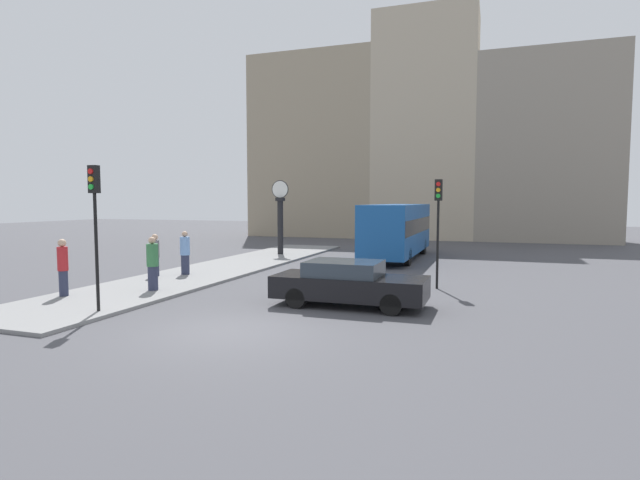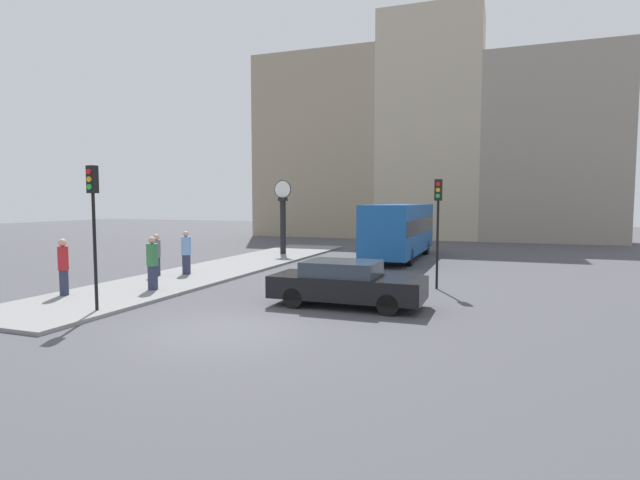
# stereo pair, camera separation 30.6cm
# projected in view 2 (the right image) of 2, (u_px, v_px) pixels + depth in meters

# --- Properties ---
(ground_plane) EXTENTS (120.00, 120.00, 0.00)m
(ground_plane) POSITION_uv_depth(u_px,v_px,m) (223.00, 330.00, 12.22)
(ground_plane) COLOR #47474C
(sidewalk_corner) EXTENTS (3.97, 23.68, 0.11)m
(sidewalk_corner) POSITION_uv_depth(u_px,v_px,m) (227.00, 267.00, 23.39)
(sidewalk_corner) COLOR gray
(sidewalk_corner) RESTS_ON ground_plane
(building_row) EXTENTS (29.96, 5.00, 18.61)m
(building_row) POSITION_uv_depth(u_px,v_px,m) (421.00, 141.00, 42.02)
(building_row) COLOR gray
(building_row) RESTS_ON ground_plane
(sedan_car) EXTENTS (4.58, 1.84, 1.37)m
(sedan_car) POSITION_uv_depth(u_px,v_px,m) (346.00, 283.00, 15.00)
(sedan_car) COLOR black
(sedan_car) RESTS_ON ground_plane
(bus_distant) EXTENTS (2.37, 9.13, 2.98)m
(bus_distant) POSITION_uv_depth(u_px,v_px,m) (400.00, 228.00, 27.22)
(bus_distant) COLOR #195199
(bus_distant) RESTS_ON ground_plane
(traffic_light_near) EXTENTS (0.26, 0.24, 4.04)m
(traffic_light_near) POSITION_uv_depth(u_px,v_px,m) (93.00, 208.00, 13.78)
(traffic_light_near) COLOR black
(traffic_light_near) RESTS_ON sidewalk_corner
(traffic_light_far) EXTENTS (0.26, 0.24, 3.94)m
(traffic_light_far) POSITION_uv_depth(u_px,v_px,m) (438.00, 211.00, 17.78)
(traffic_light_far) COLOR black
(traffic_light_far) RESTS_ON ground_plane
(street_clock) EXTENTS (1.03, 0.43, 4.25)m
(street_clock) POSITION_uv_depth(u_px,v_px,m) (283.00, 218.00, 28.79)
(street_clock) COLOR black
(street_clock) RESTS_ON sidewalk_corner
(pedestrian_green_hoodie) EXTENTS (0.40, 0.40, 1.84)m
(pedestrian_green_hoodie) POSITION_uv_depth(u_px,v_px,m) (152.00, 263.00, 17.18)
(pedestrian_green_hoodie) COLOR #2D334C
(pedestrian_green_hoodie) RESTS_ON sidewalk_corner
(pedestrian_red_top) EXTENTS (0.32, 0.32, 1.84)m
(pedestrian_red_top) POSITION_uv_depth(u_px,v_px,m) (63.00, 266.00, 16.16)
(pedestrian_red_top) COLOR #2D334C
(pedestrian_red_top) RESTS_ON sidewalk_corner
(pedestrian_grey_jacket) EXTENTS (0.34, 0.34, 1.72)m
(pedestrian_grey_jacket) POSITION_uv_depth(u_px,v_px,m) (156.00, 254.00, 20.44)
(pedestrian_grey_jacket) COLOR #2D334C
(pedestrian_grey_jacket) RESTS_ON sidewalk_corner
(pedestrian_blue_stripe) EXTENTS (0.40, 0.40, 1.81)m
(pedestrian_blue_stripe) POSITION_uv_depth(u_px,v_px,m) (186.00, 253.00, 20.87)
(pedestrian_blue_stripe) COLOR #2D334C
(pedestrian_blue_stripe) RESTS_ON sidewalk_corner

